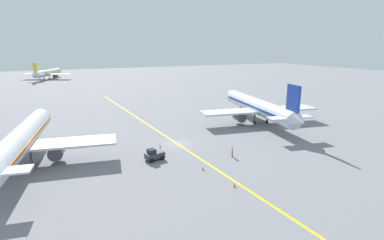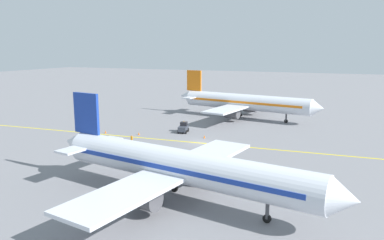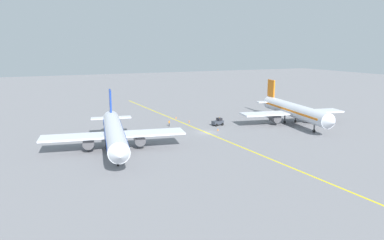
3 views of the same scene
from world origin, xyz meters
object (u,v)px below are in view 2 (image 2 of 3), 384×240
(airplane_at_gate, at_px, (244,102))
(ground_crew_worker, at_px, (132,140))
(traffic_cone_mid_apron, at_px, (204,137))
(traffic_cone_near_nose, at_px, (106,132))
(airplane_adjacent_stand, at_px, (178,166))
(traffic_cone_by_wingtip, at_px, (139,133))
(baggage_tug_dark, at_px, (183,128))

(airplane_at_gate, distance_m, ground_crew_worker, 32.85)
(ground_crew_worker, xyz_separation_m, traffic_cone_mid_apron, (-9.14, 9.51, -0.63))
(airplane_at_gate, height_order, traffic_cone_near_nose, airplane_at_gate)
(airplane_adjacent_stand, xyz_separation_m, traffic_cone_by_wingtip, (-24.72, -19.55, -3.43))
(airplane_adjacent_stand, xyz_separation_m, traffic_cone_mid_apron, (-27.05, -7.33, -3.43))
(airplane_adjacent_stand, height_order, ground_crew_worker, airplane_adjacent_stand)
(traffic_cone_mid_apron, relative_size, traffic_cone_by_wingtip, 1.00)
(ground_crew_worker, relative_size, traffic_cone_by_wingtip, 3.05)
(ground_crew_worker, distance_m, traffic_cone_mid_apron, 13.21)
(baggage_tug_dark, bearing_deg, airplane_at_gate, 160.02)
(traffic_cone_mid_apron, bearing_deg, baggage_tug_dark, -118.05)
(airplane_at_gate, bearing_deg, ground_crew_worker, -19.47)
(traffic_cone_near_nose, xyz_separation_m, traffic_cone_mid_apron, (-3.54, 18.81, 0.00))
(airplane_adjacent_stand, bearing_deg, traffic_cone_mid_apron, -164.84)
(airplane_adjacent_stand, relative_size, traffic_cone_mid_apron, 64.43)
(traffic_cone_near_nose, xyz_separation_m, traffic_cone_by_wingtip, (-1.21, 6.59, 0.00))
(ground_crew_worker, bearing_deg, airplane_at_gate, 160.53)
(airplane_adjacent_stand, distance_m, traffic_cone_near_nose, 35.32)
(traffic_cone_mid_apron, height_order, traffic_cone_by_wingtip, same)
(airplane_at_gate, relative_size, baggage_tug_dark, 10.96)
(airplane_adjacent_stand, relative_size, traffic_cone_by_wingtip, 64.43)
(traffic_cone_by_wingtip, bearing_deg, traffic_cone_mid_apron, 100.78)
(ground_crew_worker, height_order, traffic_cone_by_wingtip, ground_crew_worker)
(traffic_cone_by_wingtip, bearing_deg, baggage_tug_dark, 127.62)
(ground_crew_worker, bearing_deg, traffic_cone_by_wingtip, -158.29)
(baggage_tug_dark, distance_m, traffic_cone_mid_apron, 6.20)
(traffic_cone_near_nose, bearing_deg, airplane_adjacent_stand, 48.03)
(traffic_cone_near_nose, height_order, traffic_cone_mid_apron, same)
(traffic_cone_near_nose, bearing_deg, traffic_cone_mid_apron, 100.65)
(airplane_at_gate, bearing_deg, baggage_tug_dark, -19.98)
(airplane_at_gate, xyz_separation_m, traffic_cone_near_nose, (25.26, -20.21, -3.43))
(airplane_at_gate, xyz_separation_m, ground_crew_worker, (30.86, -10.91, -2.80))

